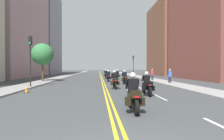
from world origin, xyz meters
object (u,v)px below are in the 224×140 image
(motorcycle_3, at_px, (125,78))
(motorcycle_6, at_px, (106,74))
(motorcycle_1, at_px, (147,86))
(traffic_light_near, at_px, (30,52))
(motorcycle_2, at_px, (115,81))
(pedestrian_2, at_px, (170,76))
(pedestrian_0, at_px, (152,75))
(motorcycle_5, at_px, (117,75))
(traffic_cone_1, at_px, (26,89))
(motorcycle_0, at_px, (133,96))
(street_tree_0, at_px, (43,54))
(motorcycle_4, at_px, (108,77))
(traffic_light_far, at_px, (133,62))

(motorcycle_3, distance_m, motorcycle_6, 13.12)
(motorcycle_1, bearing_deg, traffic_light_near, 151.45)
(motorcycle_2, distance_m, pedestrian_2, 8.42)
(motorcycle_2, height_order, pedestrian_0, pedestrian_0)
(motorcycle_6, height_order, pedestrian_2, pedestrian_2)
(motorcycle_1, bearing_deg, motorcycle_5, 91.37)
(traffic_cone_1, bearing_deg, motorcycle_1, -12.02)
(motorcycle_5, distance_m, traffic_light_near, 15.73)
(motorcycle_0, relative_size, traffic_light_near, 0.46)
(motorcycle_5, relative_size, traffic_cone_1, 3.60)
(traffic_cone_1, bearing_deg, street_tree_0, 100.84)
(motorcycle_4, bearing_deg, motorcycle_2, -89.51)
(motorcycle_3, height_order, traffic_light_near, traffic_light_near)
(motorcycle_2, relative_size, traffic_light_near, 0.46)
(traffic_cone_1, height_order, pedestrian_2, pedestrian_2)
(motorcycle_1, height_order, motorcycle_5, motorcycle_5)
(motorcycle_3, height_order, motorcycle_6, motorcycle_3)
(motorcycle_3, bearing_deg, motorcycle_4, 113.20)
(traffic_cone_1, relative_size, traffic_light_near, 0.13)
(traffic_cone_1, height_order, street_tree_0, street_tree_0)
(motorcycle_2, bearing_deg, traffic_cone_1, -162.29)
(motorcycle_6, height_order, pedestrian_0, pedestrian_0)
(motorcycle_5, bearing_deg, motorcycle_1, -87.69)
(pedestrian_0, relative_size, pedestrian_2, 1.01)
(pedestrian_2, xyz_separation_m, street_tree_0, (-15.90, 3.82, 2.79))
(street_tree_0, bearing_deg, pedestrian_2, -13.49)
(motorcycle_0, bearing_deg, motorcycle_4, 91.37)
(motorcycle_6, bearing_deg, street_tree_0, -136.97)
(motorcycle_1, bearing_deg, pedestrian_2, 60.35)
(motorcycle_1, distance_m, motorcycle_6, 21.78)
(motorcycle_0, distance_m, street_tree_0, 19.50)
(motorcycle_1, xyz_separation_m, motorcycle_5, (-0.16, 17.68, -0.00))
(traffic_light_near, bearing_deg, motorcycle_0, -51.65)
(traffic_cone_1, relative_size, pedestrian_2, 0.37)
(motorcycle_0, distance_m, traffic_light_near, 12.95)
(motorcycle_0, xyz_separation_m, motorcycle_6, (-0.07, 26.17, 0.01))
(motorcycle_6, bearing_deg, traffic_light_near, -118.44)
(motorcycle_3, distance_m, street_tree_0, 11.58)
(motorcycle_2, height_order, street_tree_0, street_tree_0)
(motorcycle_4, distance_m, traffic_light_far, 15.41)
(motorcycle_0, bearing_deg, street_tree_0, 118.47)
(motorcycle_1, xyz_separation_m, pedestrian_0, (4.57, 13.76, 0.25))
(motorcycle_2, xyz_separation_m, motorcycle_3, (1.58, 4.53, -0.02))
(motorcycle_4, relative_size, traffic_light_near, 0.45)
(motorcycle_0, bearing_deg, motorcycle_3, 84.18)
(motorcycle_4, relative_size, traffic_light_far, 0.48)
(motorcycle_4, distance_m, motorcycle_5, 5.26)
(motorcycle_1, xyz_separation_m, street_tree_0, (-10.72, 12.62, 3.02))
(motorcycle_1, relative_size, traffic_light_near, 0.47)
(motorcycle_3, relative_size, pedestrian_2, 1.29)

